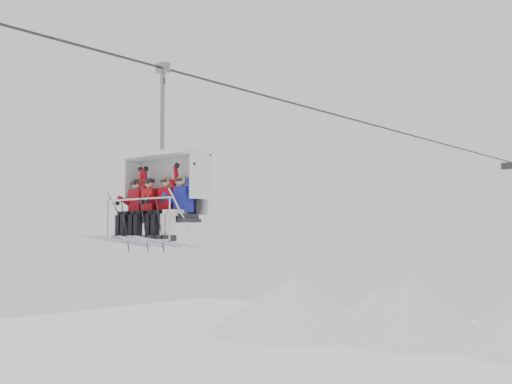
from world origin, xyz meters
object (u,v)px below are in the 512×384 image
Objects in this scene: chairlift_carrier at (165,186)px; skier_far_left at (133,207)px; skier_far_right at (179,205)px; skier_center_left at (146,207)px; skier_center_right at (163,206)px.

skier_far_left is (-0.73, -0.30, -0.46)m from chairlift_carrier.
chairlift_carrier reaches higher than skier_far_left.
skier_far_right is (0.76, -0.30, -0.46)m from chairlift_carrier.
skier_center_right is (0.56, 0.00, 0.00)m from skier_center_left.
skier_far_right is (0.48, 0.00, 0.00)m from skier_center_right.
skier_center_right is at bearing 0.00° from skier_center_left.
skier_far_left is 1.00× the size of skier_center_left.
skier_far_left is 1.01m from skier_center_right.
chairlift_carrier is at bearing 132.24° from skier_center_right.
skier_far_left and skier_center_right have the same top height.
chairlift_carrier is 0.62m from skier_center_right.
chairlift_carrier is 2.36× the size of skier_center_right.
skier_center_right is (0.28, -0.30, -0.46)m from chairlift_carrier.
skier_far_left is at bearing 180.00° from skier_center_left.
chairlift_carrier is at bearing 22.60° from skier_far_left.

